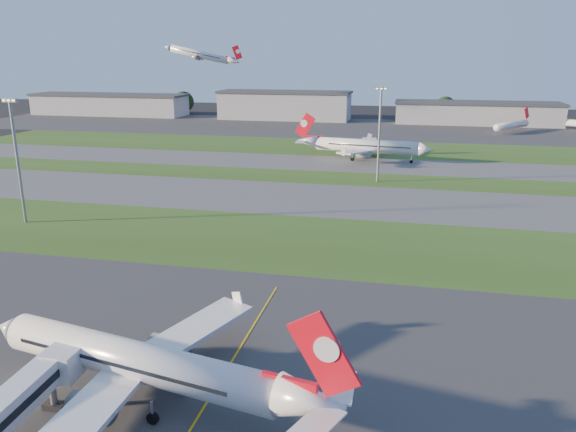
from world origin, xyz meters
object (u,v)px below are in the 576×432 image
(mini_jet_near, at_px, (512,125))
(light_mast_centre, at_px, (380,128))
(light_mast_west, at_px, (17,153))
(airliner_parked, at_px, (140,363))
(airliner_taxiing, at_px, (366,146))

(mini_jet_near, bearing_deg, light_mast_centre, -167.54)
(mini_jet_near, relative_size, light_mast_centre, 0.93)
(light_mast_west, bearing_deg, mini_jet_near, 54.65)
(light_mast_west, bearing_deg, airliner_parked, -44.88)
(airliner_taxiing, height_order, mini_jet_near, airliner_taxiing)
(airliner_taxiing, relative_size, light_mast_west, 1.66)
(mini_jet_near, bearing_deg, light_mast_west, -178.66)
(airliner_parked, xyz_separation_m, light_mast_west, (-53.37, 53.15, 10.51))
(airliner_parked, xyz_separation_m, mini_jet_near, (69.18, 225.90, -1.02))
(airliner_taxiing, xyz_separation_m, light_mast_west, (-63.80, -88.48, 10.12))
(airliner_taxiing, bearing_deg, light_mast_west, 62.59)
(airliner_parked, height_order, light_mast_west, light_mast_west)
(airliner_parked, xyz_separation_m, light_mast_centre, (16.63, 109.15, 10.51))
(mini_jet_near, relative_size, light_mast_west, 0.93)
(airliner_parked, relative_size, airliner_taxiing, 0.91)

